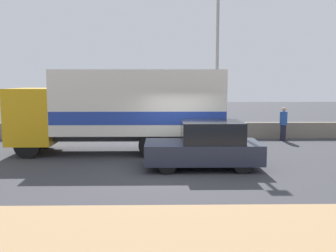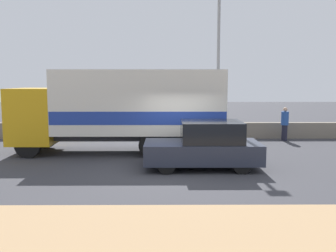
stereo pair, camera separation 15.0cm
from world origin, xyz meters
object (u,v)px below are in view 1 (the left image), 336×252
street_lamp (217,48)px  pedestrian (283,123)px  car_hatchback (205,146)px  box_truck (124,108)px

street_lamp → pedestrian: 4.88m
car_hatchback → pedestrian: (4.47, 5.70, 0.09)m
car_hatchback → street_lamp: bearing=-101.9°
car_hatchback → pedestrian: bearing=-128.1°
car_hatchback → pedestrian: 7.24m
street_lamp → pedestrian: (3.29, 0.10, -3.61)m
street_lamp → box_truck: bearing=-145.7°
car_hatchback → pedestrian: pedestrian is taller
box_truck → pedestrian: (7.44, 2.94, -0.98)m
box_truck → pedestrian: size_ratio=5.11×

